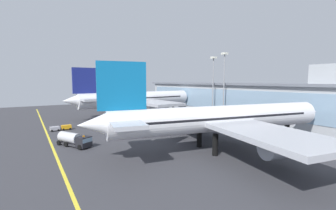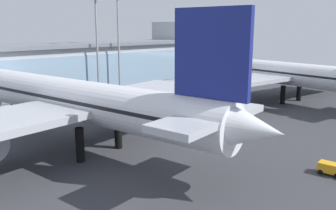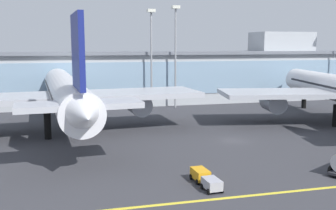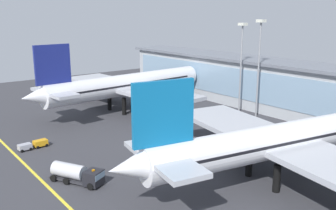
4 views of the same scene
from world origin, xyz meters
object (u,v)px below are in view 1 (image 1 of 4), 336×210
fuel_tanker_truck (75,140)px  apron_light_mast_east (213,78)px  airliner_near_left (137,99)px  apron_light_mast_west (224,77)px  airliner_near_right (221,119)px  baggage_tug_near (61,128)px

fuel_tanker_truck → apron_light_mast_east: apron_light_mast_east is taller
airliner_near_left → apron_light_mast_east: apron_light_mast_east is taller
apron_light_mast_west → fuel_tanker_truck: bearing=-81.0°
airliner_near_right → apron_light_mast_west: (-26.46, 26.92, 9.39)m
apron_light_mast_west → apron_light_mast_east: 5.90m
apron_light_mast_east → apron_light_mast_west: bearing=-1.5°
apron_light_mast_east → fuel_tanker_truck: bearing=-75.0°
fuel_tanker_truck → apron_light_mast_west: (-8.28, 52.56, 14.28)m
fuel_tanker_truck → baggage_tug_near: bearing=153.3°
fuel_tanker_truck → apron_light_mast_east: size_ratio=0.39×
airliner_near_right → airliner_near_left: bearing=95.7°
apron_light_mast_west → baggage_tug_near: bearing=-102.0°
fuel_tanker_truck → baggage_tug_near: fuel_tanker_truck is taller
apron_light_mast_east → airliner_near_left: bearing=-130.7°
airliner_near_left → apron_light_mast_east: bearing=-45.1°
airliner_near_left → fuel_tanker_truck: size_ratio=6.24×
baggage_tug_near → apron_light_mast_west: apron_light_mast_west is taller
airliner_near_right → apron_light_mast_west: 38.90m
airliner_near_right → fuel_tanker_truck: bearing=154.9°
airliner_near_left → apron_light_mast_west: bearing=-52.8°
baggage_tug_near → airliner_near_right: bearing=-59.2°
airliner_near_right → fuel_tanker_truck: size_ratio=6.12×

